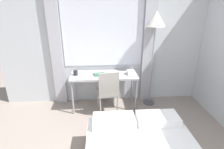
% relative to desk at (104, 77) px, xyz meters
% --- Properties ---
extents(wall_back_with_window, '(4.81, 0.13, 2.70)m').
position_rel_desk_xyz_m(wall_back_with_window, '(0.20, 0.35, 0.66)').
color(wall_back_with_window, silver).
rests_on(wall_back_with_window, ground_plane).
extents(desk, '(1.35, 0.54, 0.76)m').
position_rel_desk_xyz_m(desk, '(0.00, 0.00, 0.00)').
color(desk, '#B2B2B7').
rests_on(desk, ground_plane).
extents(desk_chair, '(0.45, 0.45, 0.94)m').
position_rel_desk_xyz_m(desk_chair, '(0.07, -0.27, -0.16)').
color(desk_chair, gray).
rests_on(desk_chair, ground_plane).
extents(standing_lamp, '(0.37, 0.37, 1.98)m').
position_rel_desk_xyz_m(standing_lamp, '(1.01, 0.08, 1.04)').
color(standing_lamp, '#4C4C51').
rests_on(standing_lamp, ground_plane).
extents(telephone, '(0.13, 0.16, 0.10)m').
position_rel_desk_xyz_m(telephone, '(0.53, -0.04, 0.11)').
color(telephone, silver).
rests_on(telephone, desk).
extents(book, '(0.27, 0.22, 0.02)m').
position_rel_desk_xyz_m(book, '(-0.09, -0.01, 0.08)').
color(book, '#33664C').
rests_on(book, desk).
extents(mug, '(0.08, 0.08, 0.10)m').
position_rel_desk_xyz_m(mug, '(-0.57, -0.00, 0.11)').
color(mug, '#262628').
rests_on(mug, desk).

